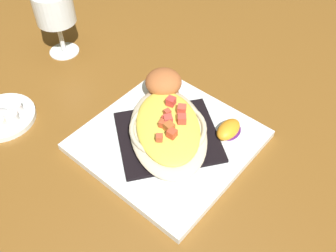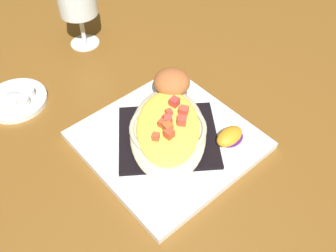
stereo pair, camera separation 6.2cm
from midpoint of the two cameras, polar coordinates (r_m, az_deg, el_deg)
name	(u,v)px [view 1 (the left image)]	position (r m, az deg, el deg)	size (l,w,h in m)	color
ground_plane	(168,143)	(0.66, -2.70, -2.68)	(2.60, 2.60, 0.00)	brown
square_plate	(168,140)	(0.66, -2.72, -2.30)	(0.27, 0.27, 0.01)	white
folded_napkin	(168,136)	(0.65, -2.75, -1.74)	(0.15, 0.17, 0.01)	black
gratin_dish	(168,129)	(0.63, -2.80, -0.57)	(0.23, 0.24, 0.05)	beige
muffin	(164,85)	(0.70, -3.23, 6.07)	(0.07, 0.07, 0.06)	#A86435
orange_garnish	(229,130)	(0.65, 6.41, -0.71)	(0.06, 0.05, 0.02)	#501B62
stemmed_glass	(54,11)	(0.84, -18.84, 15.99)	(0.08, 0.08, 0.14)	white
creamer_saucer	(3,117)	(0.77, -25.68, 1.11)	(0.12, 0.12, 0.01)	white
creamer_cup_1	(12,117)	(0.75, -24.67, 1.11)	(0.02, 0.02, 0.02)	white
creamer_cup_2	(16,108)	(0.76, -24.11, 2.38)	(0.02, 0.02, 0.02)	white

